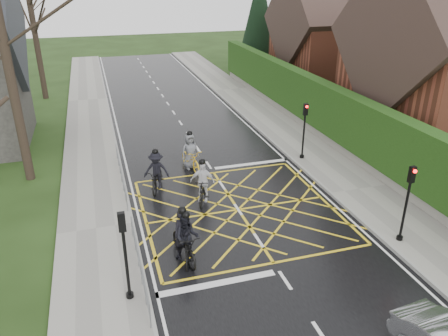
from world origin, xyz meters
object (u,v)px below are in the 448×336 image
cyclist_back (187,242)px  cyclist_front (203,186)px  cyclist_rear (184,242)px  cyclist_lead (190,156)px  cyclist_mid (157,175)px

cyclist_back → cyclist_front: 4.40m
cyclist_rear → cyclist_lead: 7.90m
cyclist_rear → cyclist_mid: size_ratio=1.01×
cyclist_front → cyclist_lead: cyclist_lead is taller
cyclist_mid → cyclist_front: cyclist_front is taller
cyclist_back → cyclist_lead: 7.98m
cyclist_mid → cyclist_front: size_ratio=1.05×
cyclist_lead → cyclist_back: bearing=-114.4°
cyclist_back → cyclist_mid: size_ratio=0.91×
cyclist_back → cyclist_mid: bearing=107.2°
cyclist_rear → cyclist_back: size_ratio=1.11×
cyclist_back → cyclist_mid: (-0.17, 5.91, 0.01)m
cyclist_rear → cyclist_front: bearing=57.1°
cyclist_mid → cyclist_lead: 2.75m
cyclist_back → cyclist_lead: bearing=92.0°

